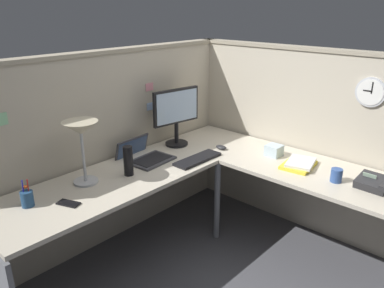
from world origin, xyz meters
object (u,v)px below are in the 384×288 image
at_px(monitor, 176,113).
at_px(keyboard, 198,159).
at_px(laptop, 143,156).
at_px(office_phone, 374,183).
at_px(tissue_box, 274,150).
at_px(book_stack, 299,164).
at_px(coffee_mug, 336,175).
at_px(computer_mouse, 221,147).
at_px(wall_clock, 371,92).
at_px(pen_cup, 27,198).
at_px(thermos_flask, 128,161).
at_px(cell_phone, 69,203).
at_px(desk_lamp_dome, 81,133).

xyz_separation_m(monitor, keyboard, (-0.15, -0.38, -0.28)).
xyz_separation_m(laptop, office_phone, (0.70, -1.56, 0.01)).
bearing_deg(keyboard, tissue_box, -37.69).
height_order(keyboard, book_stack, book_stack).
height_order(monitor, coffee_mug, monitor).
height_order(monitor, computer_mouse, monitor).
height_order(laptop, wall_clock, wall_clock).
bearing_deg(pen_cup, thermos_flask, -7.73).
distance_m(cell_phone, book_stack, 1.70).
bearing_deg(pen_cup, book_stack, -29.17).
relative_size(thermos_flask, office_phone, 1.03).
bearing_deg(cell_phone, computer_mouse, -25.52).
xyz_separation_m(desk_lamp_dome, cell_phone, (-0.25, -0.19, -0.36)).
bearing_deg(office_phone, computer_mouse, 95.20).
relative_size(book_stack, tissue_box, 2.64).
bearing_deg(pen_cup, coffee_mug, -37.89).
height_order(computer_mouse, book_stack, book_stack).
bearing_deg(computer_mouse, book_stack, -80.60).
bearing_deg(desk_lamp_dome, cell_phone, -142.98).
bearing_deg(desk_lamp_dome, tissue_box, -28.01).
bearing_deg(thermos_flask, keyboard, -19.35).
xyz_separation_m(computer_mouse, wall_clock, (0.47, -1.00, 0.55)).
bearing_deg(tissue_box, computer_mouse, 113.20).
bearing_deg(desk_lamp_dome, coffee_mug, -47.20).
distance_m(thermos_flask, tissue_box, 1.19).
relative_size(keyboard, pen_cup, 2.39).
height_order(desk_lamp_dome, pen_cup, desk_lamp_dome).
xyz_separation_m(monitor, book_stack, (0.29, -1.03, -0.27)).
height_order(cell_phone, wall_clock, wall_clock).
height_order(pen_cup, office_phone, pen_cup).
relative_size(keyboard, office_phone, 2.02).
xyz_separation_m(keyboard, tissue_box, (0.50, -0.39, 0.03)).
xyz_separation_m(cell_phone, office_phone, (1.51, -1.33, 0.03)).
bearing_deg(wall_clock, coffee_mug, 179.11).
distance_m(cell_phone, office_phone, 2.01).
distance_m(laptop, tissue_box, 1.07).
bearing_deg(coffee_mug, keyboard, 110.52).
height_order(book_stack, coffee_mug, coffee_mug).
bearing_deg(computer_mouse, desk_lamp_dome, 165.61).
height_order(cell_phone, thermos_flask, thermos_flask).
xyz_separation_m(laptop, coffee_mug, (0.63, -1.33, 0.02)).
height_order(keyboard, office_phone, office_phone).
height_order(cell_phone, coffee_mug, coffee_mug).
bearing_deg(book_stack, keyboard, 123.52).
relative_size(office_phone, tissue_box, 1.77).
bearing_deg(pen_cup, wall_clock, -31.75).
relative_size(thermos_flask, wall_clock, 1.00).
bearing_deg(laptop, desk_lamp_dome, -175.71).
relative_size(pen_cup, cell_phone, 1.25).
relative_size(laptop, coffee_mug, 4.23).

